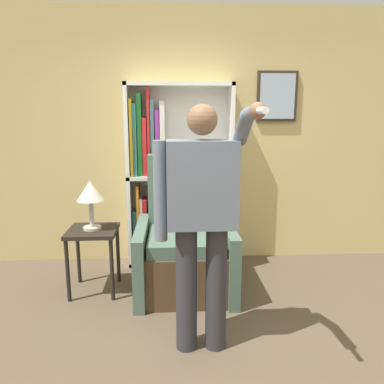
{
  "coord_description": "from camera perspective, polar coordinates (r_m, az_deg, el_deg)",
  "views": [
    {
      "loc": [
        -0.22,
        -2.19,
        1.67
      ],
      "look_at": [
        -0.07,
        0.7,
        1.06
      ],
      "focal_mm": 35.0,
      "sensor_mm": 36.0,
      "label": 1
    }
  ],
  "objects": [
    {
      "name": "ground_plane",
      "position": [
        2.76,
        2.39,
        -25.35
      ],
      "size": [
        14.0,
        14.0,
        0.0
      ],
      "primitive_type": "plane",
      "color": "brown"
    },
    {
      "name": "person_standing",
      "position": [
        2.53,
        1.45,
        -3.41
      ],
      "size": [
        0.62,
        0.78,
        1.73
      ],
      "color": "#2D2D33",
      "rests_on": "ground_plane"
    },
    {
      "name": "side_table",
      "position": [
        3.65,
        -14.85,
        -7.11
      ],
      "size": [
        0.45,
        0.45,
        0.62
      ],
      "color": "black",
      "rests_on": "ground_plane"
    },
    {
      "name": "bookcase",
      "position": [
        4.12,
        -4.06,
        1.82
      ],
      "size": [
        1.14,
        0.28,
        1.99
      ],
      "color": "white",
      "rests_on": "ground_plane"
    },
    {
      "name": "table_lamp",
      "position": [
        3.54,
        -15.23,
        -0.25
      ],
      "size": [
        0.25,
        0.25,
        0.46
      ],
      "color": "#B7B2A8",
      "rests_on": "side_table"
    },
    {
      "name": "armchair",
      "position": [
        3.66,
        -1.11,
        -8.69
      ],
      "size": [
        0.91,
        0.91,
        1.27
      ],
      "color": "#4C3823",
      "rests_on": "ground_plane"
    },
    {
      "name": "wall_back",
      "position": [
        4.23,
        0.02,
        8.23
      ],
      "size": [
        8.0,
        0.11,
        2.8
      ],
      "color": "tan",
      "rests_on": "ground_plane"
    }
  ]
}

